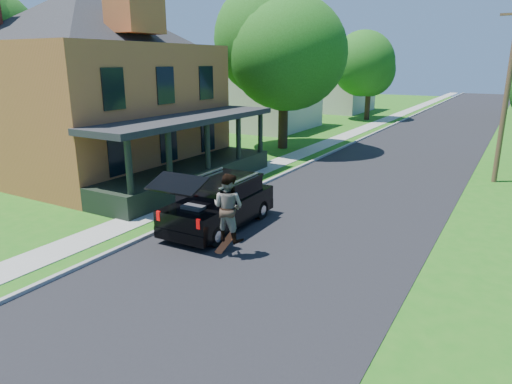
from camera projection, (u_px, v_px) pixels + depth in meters
The scene contains 14 objects.
ground at pixel (251, 269), 12.39m from camera, with size 140.00×140.00×0.00m, color #1E6514.
street at pixel (413, 150), 28.97m from camera, with size 8.00×120.00×0.02m, color black.
curb at pixel (351, 144), 30.94m from camera, with size 0.15×120.00×0.12m, color gray.
sidewalk at pixel (330, 142), 31.69m from camera, with size 1.30×120.00×0.03m, color gray.
front_walk at pixel (146, 178), 21.98m from camera, with size 6.50×1.20×0.03m, color gray.
main_house at pixel (89, 72), 22.22m from camera, with size 15.56×15.56×10.10m.
neighbor_house_mid at pixel (260, 77), 37.69m from camera, with size 12.78×12.78×8.30m.
neighbor_house_far at pixel (331, 73), 50.96m from camera, with size 12.78×12.78×8.30m.
black_suv at pixel (219, 203), 15.22m from camera, with size 1.94×4.82×2.23m.
skateboarder at pixel (228, 207), 12.80m from camera, with size 0.96×0.75×1.95m.
skateboard at pixel (225, 244), 13.41m from camera, with size 0.42×0.56×0.62m.
tree_left_mid at pixel (284, 43), 27.94m from camera, with size 8.13×8.28×10.12m.
tree_left_far at pixel (370, 64), 42.65m from camera, with size 6.86×6.95×8.27m.
utility_pole_near at pixel (507, 93), 20.21m from camera, with size 1.44×0.32×7.91m.
Camera 1 is at (5.83, -9.71, 5.42)m, focal length 32.00 mm.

